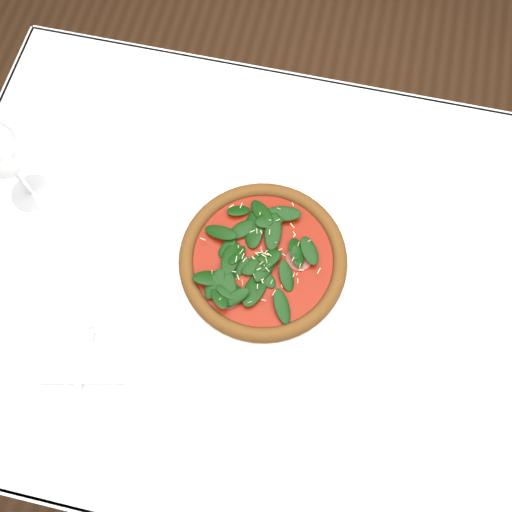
# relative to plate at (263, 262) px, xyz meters

# --- Properties ---
(ground) EXTENTS (6.00, 6.00, 0.00)m
(ground) POSITION_rel_plate_xyz_m (0.06, -0.02, -0.76)
(ground) COLOR brown
(ground) RESTS_ON ground
(dining_table) EXTENTS (1.21, 0.81, 0.75)m
(dining_table) POSITION_rel_plate_xyz_m (0.06, -0.02, -0.11)
(dining_table) COLOR white
(dining_table) RESTS_ON ground
(plate) EXTENTS (0.31, 0.31, 0.01)m
(plate) POSITION_rel_plate_xyz_m (0.00, 0.00, 0.00)
(plate) COLOR white
(plate) RESTS_ON dining_table
(pizza) EXTENTS (0.33, 0.33, 0.03)m
(pizza) POSITION_rel_plate_xyz_m (0.00, 0.00, 0.02)
(pizza) COLOR #936123
(pizza) RESTS_ON plate
(napkin) EXTENTS (0.14, 0.09, 0.01)m
(napkin) POSITION_rel_plate_xyz_m (-0.23, -0.22, -0.00)
(napkin) COLOR white
(napkin) RESTS_ON dining_table
(fork) EXTENTS (0.03, 0.13, 0.00)m
(fork) POSITION_rel_plate_xyz_m (-0.23, -0.20, 0.01)
(fork) COLOR silver
(fork) RESTS_ON napkin
(saucer_near) EXTENTS (0.13, 0.13, 0.01)m
(saucer_near) POSITION_rel_plate_xyz_m (0.34, -0.27, -0.00)
(saucer_near) COLOR white
(saucer_near) RESTS_ON dining_table
(saucer_far) EXTENTS (0.14, 0.14, 0.01)m
(saucer_far) POSITION_rel_plate_xyz_m (0.38, 0.22, -0.00)
(saucer_far) COLOR white
(saucer_far) RESTS_ON dining_table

